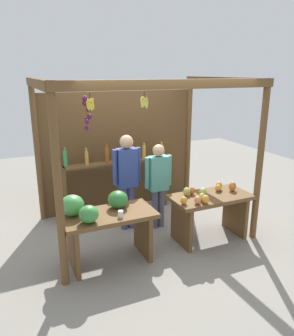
{
  "coord_description": "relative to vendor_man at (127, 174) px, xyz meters",
  "views": [
    {
      "loc": [
        -2.03,
        -4.76,
        2.58
      ],
      "look_at": [
        0.0,
        -0.21,
        1.12
      ],
      "focal_mm": 35.24,
      "sensor_mm": 36.0,
      "label": 1
    }
  ],
  "objects": [
    {
      "name": "fruit_counter_left",
      "position": [
        -0.68,
        -0.84,
        -0.31
      ],
      "size": [
        1.31,
        0.68,
        1.02
      ],
      "color": "brown",
      "rests_on": "ground"
    },
    {
      "name": "vendor_woman",
      "position": [
        0.49,
        -0.16,
        -0.11
      ],
      "size": [
        0.48,
        0.2,
        1.45
      ],
      "rotation": [
        0.0,
        0.0,
        -0.01
      ],
      "color": "#515167",
      "rests_on": "ground"
    },
    {
      "name": "fruit_counter_right",
      "position": [
        1.05,
        -0.86,
        -0.41
      ],
      "size": [
        1.27,
        0.64,
        0.89
      ],
      "color": "brown",
      "rests_on": "ground"
    },
    {
      "name": "bottle_shelf_unit",
      "position": [
        0.07,
        0.71,
        -0.18
      ],
      "size": [
        2.01,
        0.22,
        1.36
      ],
      "color": "brown",
      "rests_on": "ground"
    },
    {
      "name": "vendor_man",
      "position": [
        0.0,
        0.0,
        0.0
      ],
      "size": [
        0.48,
        0.22,
        1.62
      ],
      "rotation": [
        0.0,
        0.0,
        -0.15
      ],
      "color": "#484577",
      "rests_on": "ground"
    },
    {
      "name": "market_stall",
      "position": [
        0.22,
        0.42,
        0.48
      ],
      "size": [
        3.13,
        2.2,
        2.49
      ],
      "color": "brown",
      "rests_on": "ground"
    },
    {
      "name": "ground_plane",
      "position": [
        0.23,
        -0.08,
        -0.97
      ],
      "size": [
        12.0,
        12.0,
        0.0
      ],
      "primitive_type": "plane",
      "color": "gray",
      "rests_on": "ground"
    }
  ]
}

